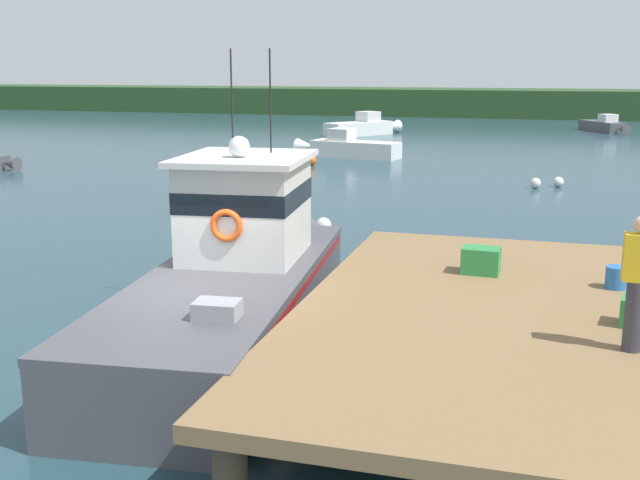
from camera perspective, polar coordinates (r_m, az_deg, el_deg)
ground_plane at (r=12.48m, az=-8.72°, el=-8.49°), size 200.00×200.00×0.00m
dock at (r=11.06m, az=14.42°, el=-5.68°), size 6.00×9.00×1.20m
main_fishing_boat at (r=13.09m, az=-6.21°, el=-2.74°), size 3.34×9.93×4.80m
crate_stack_mid_dock at (r=12.72m, az=11.88°, el=-1.50°), size 0.62×0.47×0.43m
bait_bucket at (r=12.47m, az=21.17°, el=-2.62°), size 0.32×0.32×0.34m
deckhand_by_the_boat at (r=9.67m, az=22.53°, el=-2.83°), size 0.36×0.22×1.63m
moored_boat_off_the_point at (r=57.20m, az=20.41°, el=7.97°), size 3.23×4.71×1.24m
moored_boat_far_left at (r=38.81m, az=2.12°, el=6.91°), size 5.69×2.29×1.42m
moored_boat_far_right at (r=51.41m, az=3.25°, el=8.39°), size 4.47×5.56×1.52m
mooring_buoy_outer at (r=29.94m, az=15.74°, el=4.10°), size 0.39×0.39×0.39m
mooring_buoy_channel_marker at (r=30.52m, az=17.32°, el=4.15°), size 0.39×0.39×0.39m
mooring_buoy_spare_mooring at (r=21.09m, az=0.26°, el=1.11°), size 0.43×0.43×0.43m
mooring_buoy_inshore at (r=35.41m, az=-0.65°, el=5.94°), size 0.48×0.48×0.48m
far_shoreline at (r=72.75m, az=12.41°, el=9.96°), size 120.00×8.00×2.40m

